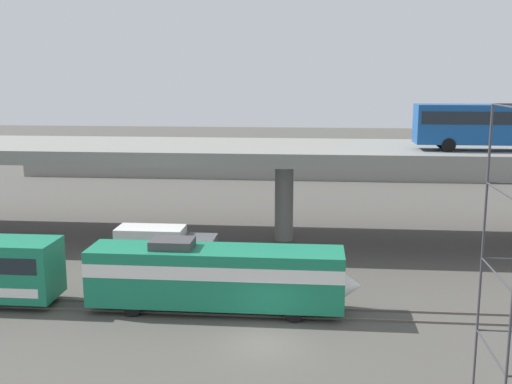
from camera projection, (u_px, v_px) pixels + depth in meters
The scene contains 14 objects.
ground_plane at pixel (264, 342), 31.59m from camera, with size 260.00×260.00×0.00m, color #4C4944.
rail_strip_near at pixel (269, 316), 34.78m from camera, with size 110.00×0.12×0.12m, color #59544C.
rail_strip_far at pixel (271, 307), 36.20m from camera, with size 110.00×0.12×0.12m, color #59544C.
train_locomotive at pixel (228, 274), 35.31m from camera, with size 15.45×3.04×4.18m.
highway_overpass at pixel (284, 154), 49.83m from camera, with size 96.00×11.42×7.78m.
transit_bus_on_overpass at pixel (498, 123), 45.89m from camera, with size 12.00×2.68×3.40m.
service_truck_west at pixel (164, 247), 42.88m from camera, with size 6.80×2.46×3.04m.
pier_parking_lot at pixel (296, 168), 85.25m from camera, with size 71.97×12.17×1.51m, color gray.
parked_car_0 at pixel (305, 155), 86.58m from camera, with size 4.17×1.89×1.50m.
parked_car_1 at pixel (134, 155), 86.98m from camera, with size 4.39×1.94×1.50m.
parked_car_2 at pixel (468, 161), 80.82m from camera, with size 4.24×1.88×1.50m.
parked_car_3 at pixel (411, 161), 81.11m from camera, with size 4.10×1.93×1.50m.
parked_car_4 at pixel (410, 159), 83.26m from camera, with size 4.06×1.87×1.50m.
harbor_water at pixel (300, 153), 107.89m from camera, with size 140.00×36.00×0.01m, color #2D5170.
Camera 1 is at (2.34, -29.53, 13.36)m, focal length 43.72 mm.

